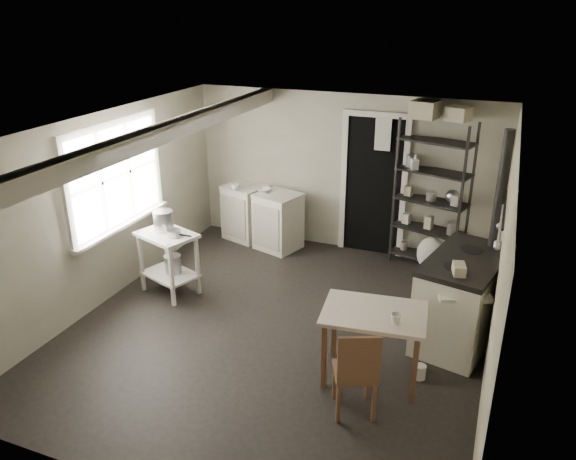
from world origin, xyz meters
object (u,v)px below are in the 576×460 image
at_px(stove, 461,304).
at_px(prep_table, 169,264).
at_px(stockpot, 163,221).
at_px(flour_sack, 431,254).
at_px(shelf_rack, 431,201).
at_px(work_table, 372,344).
at_px(chair, 355,365).
at_px(base_cabinets, 262,215).

bearing_deg(stove, prep_table, -163.34).
relative_size(stockpot, flour_sack, 0.55).
height_order(shelf_rack, work_table, shelf_rack).
xyz_separation_m(prep_table, flour_sack, (3.00, 1.88, -0.16)).
bearing_deg(shelf_rack, chair, -76.21).
relative_size(shelf_rack, chair, 2.31).
relative_size(prep_table, stove, 0.65).
bearing_deg(work_table, stove, 54.35).
height_order(shelf_rack, flour_sack, shelf_rack).
xyz_separation_m(prep_table, chair, (2.77, -1.32, 0.08)).
bearing_deg(stockpot, flour_sack, 30.38).
bearing_deg(base_cabinets, chair, -36.86).
height_order(stove, flour_sack, stove).
distance_m(base_cabinets, shelf_rack, 2.52).
relative_size(prep_table, flour_sack, 1.69).
distance_m(prep_table, base_cabinets, 1.94).
relative_size(base_cabinets, flour_sack, 2.71).
xyz_separation_m(base_cabinets, shelf_rack, (2.47, 0.12, 0.49)).
xyz_separation_m(chair, flour_sack, (0.22, 3.20, -0.24)).
bearing_deg(flour_sack, base_cabinets, 179.88).
height_order(stockpot, shelf_rack, shelf_rack).
distance_m(shelf_rack, stove, 1.95).
bearing_deg(chair, shelf_rack, 64.35).
bearing_deg(chair, prep_table, 131.16).
height_order(base_cabinets, work_table, base_cabinets).
relative_size(stockpot, work_table, 0.27).
bearing_deg(work_table, stockpot, 163.47).
distance_m(prep_table, chair, 3.07).
bearing_deg(chair, work_table, 63.45).
height_order(base_cabinets, shelf_rack, shelf_rack).
distance_m(prep_table, work_table, 2.91).
bearing_deg(flour_sack, stove, -72.06).
distance_m(prep_table, shelf_rack, 3.57).
height_order(stockpot, chair, stockpot).
bearing_deg(work_table, base_cabinets, 131.59).
bearing_deg(stockpot, shelf_rack, 32.96).
bearing_deg(work_table, prep_table, 164.44).
bearing_deg(shelf_rack, stove, -54.55).
distance_m(shelf_rack, flour_sack, 0.73).
xyz_separation_m(prep_table, stockpot, (-0.08, 0.08, 0.54)).
relative_size(stove, chair, 1.41).
distance_m(base_cabinets, flour_sack, 2.57).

